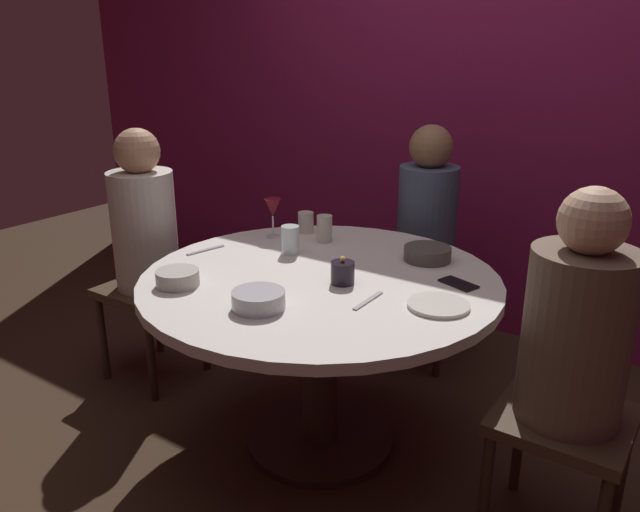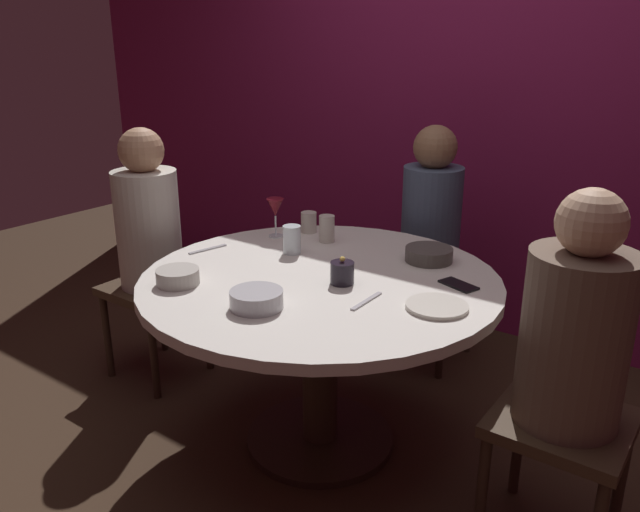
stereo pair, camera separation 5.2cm
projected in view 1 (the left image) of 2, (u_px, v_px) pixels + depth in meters
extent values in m
plane|color=#382619|center=(320.00, 441.00, 2.60)|extent=(8.00, 8.00, 0.00)
cube|color=maroon|center=(478.00, 93.00, 3.32)|extent=(6.00, 0.10, 2.60)
cylinder|color=silver|center=(320.00, 281.00, 2.36)|extent=(1.35, 1.35, 0.04)
cylinder|color=#332319|center=(320.00, 367.00, 2.48)|extent=(0.14, 0.14, 0.69)
cylinder|color=#2D2116|center=(320.00, 438.00, 2.59)|extent=(0.60, 0.60, 0.03)
cube|color=#3F2D1E|center=(150.00, 289.00, 2.97)|extent=(0.40, 0.40, 0.04)
cylinder|color=beige|center=(145.00, 230.00, 2.87)|extent=(0.29, 0.29, 0.54)
sphere|color=tan|center=(137.00, 151.00, 2.75)|extent=(0.20, 0.20, 0.20)
cylinder|color=#332319|center=(103.00, 338.00, 3.01)|extent=(0.04, 0.04, 0.43)
cylinder|color=#332319|center=(151.00, 358.00, 2.82)|extent=(0.04, 0.04, 0.43)
cylinder|color=#332319|center=(157.00, 314.00, 3.27)|extent=(0.04, 0.04, 0.43)
cylinder|color=#332319|center=(205.00, 330.00, 3.09)|extent=(0.04, 0.04, 0.43)
cube|color=#3F2D1E|center=(424.00, 274.00, 3.17)|extent=(0.40, 0.40, 0.04)
cylinder|color=#475670|center=(427.00, 220.00, 3.08)|extent=(0.29, 0.29, 0.53)
sphere|color=#8C6647|center=(431.00, 147.00, 2.96)|extent=(0.21, 0.21, 0.21)
cylinder|color=#332319|center=(407.00, 298.00, 3.47)|extent=(0.04, 0.04, 0.43)
cylinder|color=#332319|center=(376.00, 320.00, 3.21)|extent=(0.04, 0.04, 0.43)
cylinder|color=#332319|center=(465.00, 312.00, 3.29)|extent=(0.04, 0.04, 0.43)
cylinder|color=#332319|center=(438.00, 336.00, 3.02)|extent=(0.04, 0.04, 0.43)
cube|color=#3F2D1E|center=(564.00, 420.00, 1.95)|extent=(0.40, 0.40, 0.04)
cylinder|color=brown|center=(576.00, 336.00, 1.86)|extent=(0.31, 0.31, 0.54)
sphere|color=tan|center=(593.00, 221.00, 1.74)|extent=(0.20, 0.20, 0.20)
cylinder|color=#332319|center=(621.00, 473.00, 2.07)|extent=(0.04, 0.04, 0.43)
cylinder|color=#332319|center=(519.00, 438.00, 2.25)|extent=(0.04, 0.04, 0.43)
cylinder|color=#332319|center=(485.00, 491.00, 1.99)|extent=(0.04, 0.04, 0.43)
cylinder|color=black|center=(343.00, 273.00, 2.27)|extent=(0.09, 0.09, 0.08)
sphere|color=#F9D159|center=(343.00, 259.00, 2.26)|extent=(0.02, 0.02, 0.02)
cylinder|color=silver|center=(273.00, 236.00, 2.82)|extent=(0.06, 0.06, 0.01)
cylinder|color=silver|center=(273.00, 226.00, 2.81)|extent=(0.01, 0.01, 0.09)
cone|color=maroon|center=(273.00, 208.00, 2.78)|extent=(0.08, 0.08, 0.08)
cylinder|color=beige|center=(439.00, 305.00, 2.08)|extent=(0.21, 0.21, 0.01)
cube|color=black|center=(458.00, 284.00, 2.27)|extent=(0.16, 0.11, 0.01)
cylinder|color=#B7B7BC|center=(259.00, 300.00, 2.07)|extent=(0.18, 0.18, 0.06)
cylinder|color=#B2ADA3|center=(178.00, 278.00, 2.26)|extent=(0.16, 0.16, 0.06)
cylinder|color=#4C4742|center=(427.00, 254.00, 2.52)|extent=(0.19, 0.19, 0.06)
cylinder|color=beige|center=(306.00, 222.00, 2.87)|extent=(0.07, 0.07, 0.09)
cylinder|color=silver|center=(290.00, 240.00, 2.59)|extent=(0.07, 0.07, 0.12)
cylinder|color=beige|center=(324.00, 229.00, 2.74)|extent=(0.07, 0.07, 0.12)
cube|color=#B7B7BC|center=(206.00, 250.00, 2.64)|extent=(0.05, 0.18, 0.01)
cube|color=#B7B7BC|center=(368.00, 301.00, 2.13)|extent=(0.02, 0.18, 0.01)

